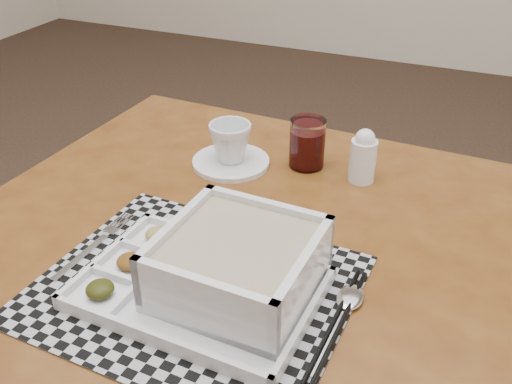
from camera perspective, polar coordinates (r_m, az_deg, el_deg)
floor at (r=1.87m, az=-8.67°, el=-9.51°), size 5.00×5.00×0.00m
dining_table at (r=0.95m, az=-2.45°, el=-8.26°), size 0.95×0.95×0.68m
placemat at (r=0.82m, az=-6.17°, el=-9.57°), size 0.44×0.37×0.00m
serving_tray at (r=0.78m, az=-2.77°, el=-7.89°), size 0.33×0.24×0.10m
fork at (r=0.92m, az=-15.71°, el=-4.98°), size 0.02×0.19×0.00m
spoon at (r=0.79m, az=9.11°, el=-10.94°), size 0.04×0.18×0.01m
chopsticks at (r=0.75m, az=7.89°, el=-13.31°), size 0.03×0.24×0.01m
saucer at (r=1.11m, az=-2.53°, el=3.00°), size 0.15×0.15×0.01m
cup at (r=1.09m, az=-2.58°, el=4.99°), size 0.10×0.10×0.08m
juice_glass at (r=1.09m, az=5.13°, el=4.70°), size 0.07×0.07×0.10m
creamer_bottle at (r=1.05m, az=10.67°, el=3.51°), size 0.05×0.05×0.10m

